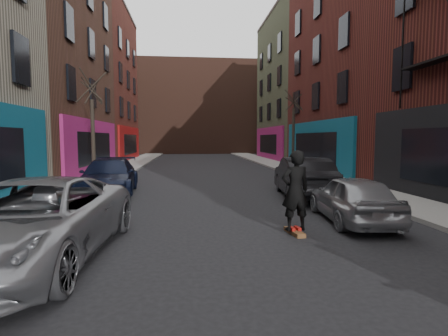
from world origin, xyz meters
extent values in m
cube|color=gray|center=(-6.25, 30.00, 0.07)|extent=(2.50, 84.00, 0.13)
cube|color=gray|center=(6.25, 30.00, 0.07)|extent=(2.50, 84.00, 0.13)
cube|color=#47281E|center=(0.00, 56.00, 7.00)|extent=(40.00, 10.00, 14.00)
imported|color=gray|center=(-4.27, 6.26, 0.78)|extent=(2.94, 5.77, 1.56)
imported|color=black|center=(-4.60, 14.14, 0.75)|extent=(2.46, 5.28, 1.49)
imported|color=#979A9F|center=(3.20, 8.65, 0.67)|extent=(1.92, 4.04, 1.33)
imported|color=black|center=(3.20, 12.87, 0.79)|extent=(2.23, 4.98, 1.59)
cube|color=brown|center=(1.22, 7.58, 0.05)|extent=(0.33, 0.82, 0.10)
imported|color=black|center=(1.22, 7.58, 1.07)|extent=(0.77, 0.56, 1.95)
camera|label=1|loc=(-1.35, -0.57, 2.34)|focal=28.00mm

